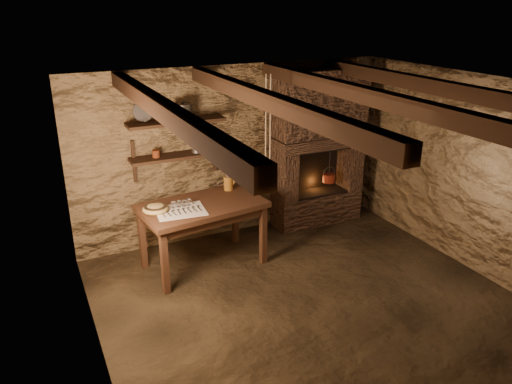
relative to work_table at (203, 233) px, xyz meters
name	(u,v)px	position (x,y,z in m)	size (l,w,h in m)	color
floor	(304,297)	(0.77, -1.21, -0.46)	(4.50, 4.50, 0.00)	black
back_wall	(234,152)	(0.77, 0.79, 0.74)	(4.50, 0.04, 2.40)	brown
front_wall	(451,295)	(0.77, -3.21, 0.74)	(4.50, 0.04, 2.40)	brown
left_wall	(88,242)	(-1.48, -1.21, 0.74)	(0.04, 4.00, 2.40)	brown
right_wall	(464,171)	(3.02, -1.21, 0.74)	(0.04, 4.00, 2.40)	brown
ceiling	(313,87)	(0.77, -1.21, 1.94)	(4.50, 4.00, 0.04)	black
beam_far_left	(163,110)	(-0.73, -1.21, 1.85)	(0.14, 3.95, 0.16)	black
beam_mid_left	(267,100)	(0.27, -1.21, 1.85)	(0.14, 3.95, 0.16)	black
beam_mid_right	(354,92)	(1.27, -1.21, 1.85)	(0.14, 3.95, 0.16)	black
beam_far_right	(429,85)	(2.27, -1.21, 1.85)	(0.14, 3.95, 0.16)	black
shelf_lower	(178,156)	(-0.08, 0.63, 0.84)	(1.25, 0.30, 0.04)	black
shelf_upper	(176,122)	(-0.08, 0.63, 1.29)	(1.25, 0.30, 0.04)	black
hearth	(319,144)	(2.02, 0.56, 0.77)	(1.43, 0.51, 2.30)	#34221A
work_table	(203,233)	(0.00, 0.00, 0.00)	(1.59, 1.03, 0.85)	black
linen_cloth	(181,211)	(-0.31, -0.11, 0.40)	(0.57, 0.46, 0.01)	beige
pewter_cutlery_row	(181,211)	(-0.31, -0.13, 0.41)	(0.48, 0.18, 0.01)	gray
drinking_glasses	(179,204)	(-0.29, 0.00, 0.44)	(0.18, 0.06, 0.07)	white
stoneware_jug	(228,177)	(0.48, 0.30, 0.58)	(0.15, 0.15, 0.43)	#A1631F
wooden_bowl	(155,209)	(-0.58, 0.00, 0.43)	(0.31, 0.31, 0.11)	#A18145
iron_stockpot	(183,112)	(0.01, 0.63, 1.40)	(0.25, 0.25, 0.18)	#312F2C
tin_pan	(143,112)	(-0.47, 0.73, 1.43)	(0.25, 0.25, 0.03)	#969691
small_kettle	(197,147)	(0.18, 0.63, 0.92)	(0.18, 0.14, 0.19)	#969691
rusty_tin	(156,154)	(-0.37, 0.63, 0.91)	(0.10, 0.10, 0.10)	#572311
red_pot	(329,177)	(2.20, 0.51, 0.24)	(0.24, 0.24, 0.54)	maroon
hanging_ropes	(268,124)	(0.82, -0.16, 1.34)	(0.08, 0.08, 1.20)	beige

